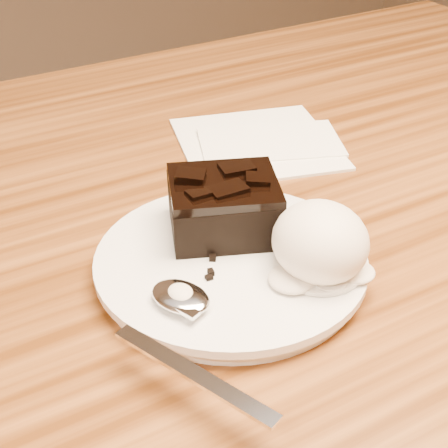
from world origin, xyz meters
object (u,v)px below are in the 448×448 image
spoon (181,299)px  napkin (257,142)px  plate (231,265)px  ice_cream_scoop (320,242)px  brownie (224,210)px

spoon → napkin: 0.28m
plate → ice_cream_scoop: size_ratio=2.83×
plate → spoon: bearing=-151.9°
napkin → plate: bearing=-127.7°
plate → ice_cream_scoop: (0.05, -0.05, 0.03)m
plate → brownie: brownie is taller
plate → brownie: 0.04m
ice_cream_scoop → napkin: 0.24m
plate → ice_cream_scoop: 0.07m
ice_cream_scoop → napkin: (0.09, 0.22, -0.04)m
brownie → napkin: (0.12, 0.14, -0.03)m
brownie → ice_cream_scoop: size_ratio=1.14×
ice_cream_scoop → spoon: size_ratio=0.41×
plate → spoon: 0.07m
plate → spoon: size_ratio=1.15×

